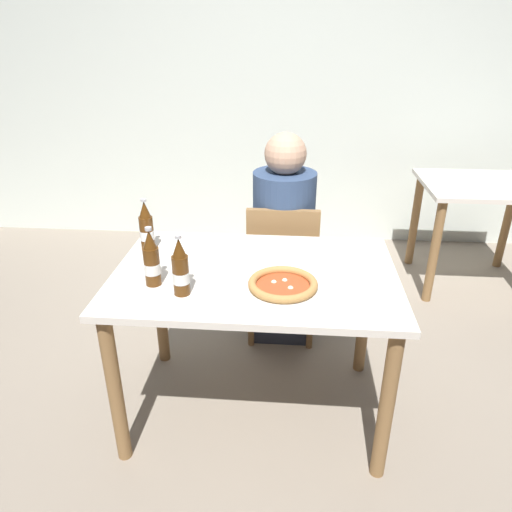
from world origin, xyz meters
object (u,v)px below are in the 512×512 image
(pizza_margherita_near, at_px, (283,285))
(dining_table_main, at_px, (255,295))
(dining_table_background, at_px, (480,205))
(beer_bottle_left, at_px, (146,228))
(chair_behind_table, at_px, (282,265))
(beer_bottle_right, at_px, (152,261))
(diner_seated, at_px, (283,245))
(napkin_with_cutlery, at_px, (327,264))
(beer_bottle_center, at_px, (181,270))

(pizza_margherita_near, bearing_deg, dining_table_main, 129.65)
(dining_table_background, bearing_deg, beer_bottle_left, -147.87)
(chair_behind_table, height_order, beer_bottle_right, beer_bottle_right)
(dining_table_background, distance_m, beer_bottle_left, 2.31)
(dining_table_background, xyz_separation_m, pizza_margherita_near, (-1.30, -1.56, 0.18))
(chair_behind_table, bearing_deg, dining_table_background, -148.97)
(pizza_margherita_near, height_order, beer_bottle_left, beer_bottle_left)
(chair_behind_table, relative_size, beer_bottle_right, 3.44)
(chair_behind_table, bearing_deg, dining_table_main, 80.35)
(diner_seated, xyz_separation_m, dining_table_background, (1.32, 0.75, 0.01))
(dining_table_main, height_order, napkin_with_cutlery, napkin_with_cutlery)
(dining_table_main, bearing_deg, dining_table_background, 44.65)
(dining_table_main, xyz_separation_m, napkin_with_cutlery, (0.31, 0.09, 0.12))
(dining_table_background, height_order, beer_bottle_right, beer_bottle_right)
(dining_table_main, distance_m, napkin_with_cutlery, 0.34)
(dining_table_background, distance_m, napkin_with_cutlery, 1.73)
(dining_table_main, xyz_separation_m, beer_bottle_right, (-0.40, -0.14, 0.22))
(chair_behind_table, distance_m, pizza_margherita_near, 0.81)
(dining_table_background, relative_size, pizza_margherita_near, 2.70)
(beer_bottle_right, bearing_deg, beer_bottle_center, -26.57)
(beer_bottle_left, distance_m, napkin_with_cutlery, 0.84)
(chair_behind_table, xyz_separation_m, diner_seated, (-0.00, 0.05, 0.10))
(beer_bottle_left, distance_m, beer_bottle_right, 0.35)
(dining_table_main, xyz_separation_m, beer_bottle_center, (-0.27, -0.21, 0.22))
(beer_bottle_left, bearing_deg, chair_behind_table, 34.23)
(beer_bottle_left, bearing_deg, dining_table_background, 32.13)
(beer_bottle_right, xyz_separation_m, napkin_with_cutlery, (0.71, 0.23, -0.10))
(chair_behind_table, bearing_deg, beer_bottle_center, 65.54)
(beer_bottle_center, distance_m, napkin_with_cutlery, 0.66)
(napkin_with_cutlery, bearing_deg, dining_table_main, -163.05)
(beer_bottle_left, xyz_separation_m, napkin_with_cutlery, (0.83, -0.09, -0.10))
(dining_table_background, relative_size, beer_bottle_right, 3.24)
(beer_bottle_right, relative_size, napkin_with_cutlery, 1.18)
(dining_table_background, distance_m, pizza_margherita_near, 2.04)
(dining_table_main, relative_size, chair_behind_table, 1.41)
(pizza_margherita_near, bearing_deg, beer_bottle_center, -171.44)
(chair_behind_table, relative_size, dining_table_background, 1.06)
(dining_table_main, distance_m, diner_seated, 0.67)
(diner_seated, xyz_separation_m, napkin_with_cutlery, (0.21, -0.57, 0.17))
(pizza_margherita_near, relative_size, napkin_with_cutlery, 1.42)
(diner_seated, bearing_deg, napkin_with_cutlery, -69.94)
(dining_table_background, bearing_deg, napkin_with_cutlery, -130.34)
(chair_behind_table, relative_size, pizza_margherita_near, 2.86)
(chair_behind_table, distance_m, beer_bottle_left, 0.84)
(chair_behind_table, distance_m, beer_bottle_right, 0.98)
(diner_seated, bearing_deg, beer_bottle_left, -142.70)
(dining_table_main, distance_m, beer_bottle_right, 0.48)
(beer_bottle_right, bearing_deg, napkin_with_cutlery, 18.37)
(diner_seated, xyz_separation_m, beer_bottle_center, (-0.37, -0.87, 0.27))
(dining_table_background, relative_size, beer_bottle_center, 3.24)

